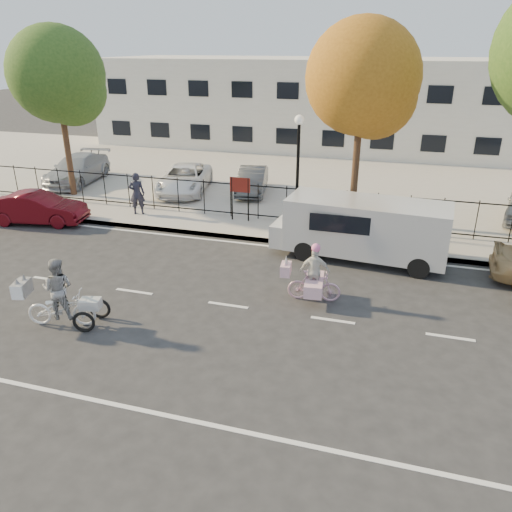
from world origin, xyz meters
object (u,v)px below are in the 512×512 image
(unicorn_bike, at_px, (313,280))
(pedestrian, at_px, (137,193))
(zebra_trike, at_px, (60,300))
(lot_car_c, at_px, (252,181))
(lot_car_b, at_px, (185,179))
(lamppost, at_px, (298,152))
(red_sedan, at_px, (38,208))
(lot_car_a, at_px, (77,169))
(white_van, at_px, (363,227))

(unicorn_bike, height_order, pedestrian, pedestrian)
(zebra_trike, relative_size, lot_car_c, 0.60)
(lot_car_b, bearing_deg, pedestrian, -109.09)
(zebra_trike, relative_size, pedestrian, 1.23)
(lamppost, relative_size, red_sedan, 1.10)
(lot_car_c, bearing_deg, zebra_trike, -105.97)
(lot_car_a, xyz_separation_m, lot_car_b, (6.12, -0.06, -0.06))
(red_sedan, xyz_separation_m, lot_car_b, (4.07, 5.68, 0.15))
(lamppost, xyz_separation_m, white_van, (2.80, -2.30, -1.96))
(white_van, relative_size, lot_car_a, 1.24)
(red_sedan, bearing_deg, unicorn_bike, -116.56)
(zebra_trike, bearing_deg, white_van, -61.00)
(lot_car_a, relative_size, lot_car_b, 1.04)
(pedestrian, relative_size, lot_car_a, 0.37)
(lot_car_b, bearing_deg, red_sedan, -137.35)
(pedestrian, bearing_deg, lot_car_b, -117.33)
(unicorn_bike, xyz_separation_m, lot_car_c, (-4.84, 9.90, 0.11))
(lamppost, bearing_deg, pedestrian, -176.48)
(white_van, bearing_deg, lot_car_a, 164.43)
(zebra_trike, relative_size, lot_car_a, 0.46)
(lamppost, bearing_deg, red_sedan, -167.53)
(unicorn_bike, relative_size, pedestrian, 0.99)
(unicorn_bike, height_order, red_sedan, unicorn_bike)
(lamppost, height_order, red_sedan, lamppost)
(white_van, relative_size, pedestrian, 3.34)
(lamppost, xyz_separation_m, pedestrian, (-6.82, -0.42, -2.06))
(white_van, relative_size, lot_car_b, 1.29)
(unicorn_bike, distance_m, lot_car_a, 16.94)
(pedestrian, bearing_deg, zebra_trike, 86.10)
(lot_car_c, bearing_deg, red_sedan, -149.31)
(pedestrian, xyz_separation_m, lot_car_b, (0.49, 3.80, -0.25))
(unicorn_bike, bearing_deg, lot_car_c, 20.02)
(red_sedan, bearing_deg, lot_car_c, -59.32)
(pedestrian, bearing_deg, lamppost, 163.60)
(zebra_trike, height_order, unicorn_bike, zebra_trike)
(lamppost, distance_m, unicorn_bike, 6.54)
(lamppost, xyz_separation_m, lot_car_a, (-12.44, 3.43, -2.26))
(pedestrian, bearing_deg, lot_car_a, -54.32)
(unicorn_bike, xyz_separation_m, red_sedan, (-12.15, 3.50, -0.01))
(lot_car_c, bearing_deg, white_van, -57.89)
(lamppost, distance_m, zebra_trike, 10.30)
(white_van, distance_m, red_sedan, 13.20)
(red_sedan, height_order, lot_car_c, lot_car_c)
(zebra_trike, bearing_deg, lot_car_b, -5.24)
(red_sedan, bearing_deg, lamppost, -88.02)
(lot_car_b, distance_m, lot_car_c, 3.32)
(red_sedan, bearing_deg, lot_car_b, -46.16)
(lot_car_c, bearing_deg, unicorn_bike, -74.44)
(zebra_trike, bearing_deg, lot_car_a, 18.73)
(white_van, distance_m, lot_car_c, 8.70)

